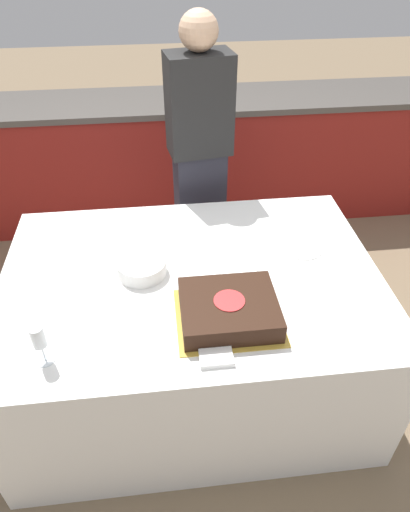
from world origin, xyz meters
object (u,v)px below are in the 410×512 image
plate_stack (142,267)px  wine_glass (39,339)px  cake (229,309)px  person_cutting_cake (200,164)px

plate_stack → wine_glass: wine_glass is taller
cake → plate_stack: size_ratio=1.94×
plate_stack → wine_glass: 0.57m
person_cutting_cake → wine_glass: bearing=51.8°
wine_glass → cake: bearing=11.2°
plate_stack → person_cutting_cake: size_ratio=0.13×
wine_glass → person_cutting_cake: size_ratio=0.10×
cake → person_cutting_cake: 1.08m
cake → person_cutting_cake: size_ratio=0.25×
cake → plate_stack: bearing=137.3°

